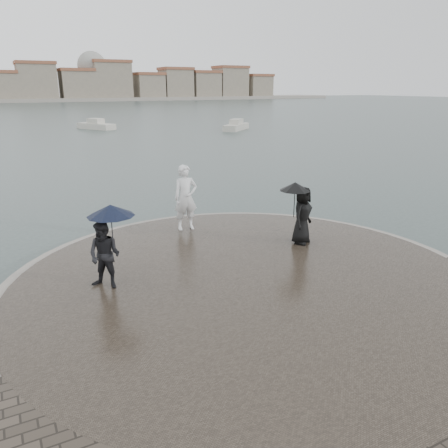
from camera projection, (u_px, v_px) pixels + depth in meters
ground at (340, 362)px, 8.41m from camera, size 400.00×400.00×0.00m
kerb_ring at (247, 285)px, 11.31m from camera, size 12.50×12.50×0.32m
quay_tip at (247, 284)px, 11.30m from camera, size 11.90×11.90×0.36m
statue at (186, 198)px, 14.77m from camera, size 0.86×0.61×2.22m
visitor_left at (106, 242)px, 10.44m from camera, size 1.34×1.18×2.04m
visitor_right at (301, 209)px, 13.43m from camera, size 1.25×1.04×1.95m
boats at (47, 131)px, 47.48m from camera, size 42.39×28.63×1.50m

